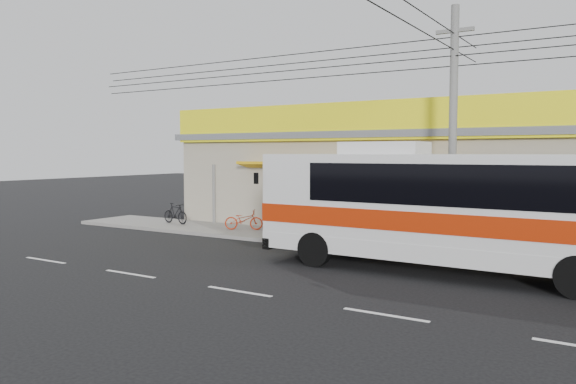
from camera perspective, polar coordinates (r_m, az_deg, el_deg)
name	(u,v)px	position (r m, az deg, el deg)	size (l,w,h in m)	color
ground	(290,274)	(16.75, 0.19, -8.31)	(120.00, 120.00, 0.00)	black
sidewalk	(371,243)	(21.99, 8.41, -5.19)	(30.00, 3.20, 0.15)	gray
lane_markings	(239,292)	(14.73, -4.97, -10.04)	(50.00, 0.12, 0.01)	silver
storefront_building	(418,180)	(26.92, 13.11, 1.19)	(22.60, 9.20, 5.70)	#A59C85
coach_bus	(476,205)	(16.93, 18.58, -1.22)	(12.71, 2.83, 3.91)	silver
motorbike_red	(244,220)	(25.04, -4.52, -2.83)	(0.59, 1.71, 0.90)	#9B230B
motorbike_dark	(175,213)	(27.65, -11.38, -2.14)	(0.47, 1.66, 1.00)	black
utility_pole	(454,50)	(20.37, 16.55, 13.67)	(34.00, 14.00, 8.55)	slate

